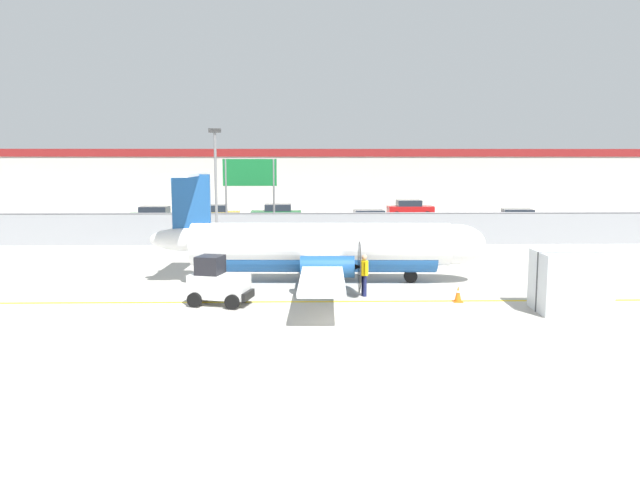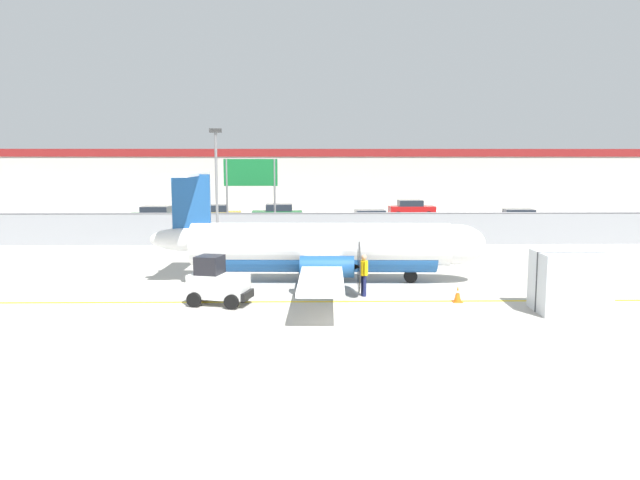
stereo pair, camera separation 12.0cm
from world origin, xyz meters
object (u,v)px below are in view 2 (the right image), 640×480
(commuter_airplane, at_px, (326,247))
(parked_car_5, at_px, (520,220))
(traffic_cone_near_left, at_px, (196,294))
(traffic_cone_near_right, at_px, (458,294))
(ground_crew_worker, at_px, (364,273))
(parked_car_3, at_px, (371,221))
(parked_car_0, at_px, (155,216))
(baggage_tug, at_px, (217,283))
(parked_car_4, at_px, (411,209))
(parked_car_2, at_px, (278,214))
(apron_light_pole, at_px, (216,180))
(highway_sign, at_px, (251,179))
(cargo_container, at_px, (570,282))
(parked_car_1, at_px, (215,214))

(commuter_airplane, distance_m, parked_car_5, 24.72)
(traffic_cone_near_left, height_order, traffic_cone_near_right, same)
(ground_crew_worker, xyz_separation_m, parked_car_3, (2.47, 21.64, -0.06))
(traffic_cone_near_right, bearing_deg, parked_car_0, 124.34)
(baggage_tug, height_order, parked_car_4, baggage_tug)
(parked_car_2, xyz_separation_m, apron_light_pole, (-2.82, -15.60, 3.41))
(commuter_airplane, xyz_separation_m, parked_car_5, (15.30, 19.40, -0.71))
(parked_car_2, xyz_separation_m, highway_sign, (-1.27, -10.56, 3.24))
(parked_car_3, distance_m, apron_light_pole, 14.29)
(parked_car_4, bearing_deg, parked_car_0, -164.26)
(commuter_airplane, bearing_deg, baggage_tug, -133.97)
(ground_crew_worker, bearing_deg, parked_car_0, -70.69)
(cargo_container, distance_m, highway_sign, 24.22)
(parked_car_2, bearing_deg, highway_sign, 82.25)
(traffic_cone_near_left, distance_m, apron_light_pole, 13.72)
(parked_car_1, height_order, parked_car_5, same)
(parked_car_2, bearing_deg, parked_car_3, 139.17)
(parked_car_0, height_order, parked_car_2, same)
(parked_car_5, bearing_deg, baggage_tug, -124.35)
(traffic_cone_near_right, height_order, parked_car_3, parked_car_3)
(apron_light_pole, bearing_deg, parked_car_1, 99.00)
(parked_car_1, height_order, parked_car_3, same)
(parked_car_2, bearing_deg, parked_car_4, -159.10)
(traffic_cone_near_left, xyz_separation_m, parked_car_2, (1.77, 28.69, 0.58))
(parked_car_2, bearing_deg, traffic_cone_near_right, 105.30)
(parked_car_5, height_order, apron_light_pole, apron_light_pole)
(traffic_cone_near_left, relative_size, highway_sign, 0.12)
(commuter_airplane, bearing_deg, parked_car_3, 80.12)
(commuter_airplane, xyz_separation_m, parked_car_1, (-8.59, 24.31, -0.71))
(traffic_cone_near_left, xyz_separation_m, highway_sign, (0.50, 18.13, 3.83))
(baggage_tug, bearing_deg, parked_car_0, 123.08)
(parked_car_0, bearing_deg, apron_light_pole, 120.71)
(baggage_tug, relative_size, parked_car_1, 0.59)
(commuter_airplane, distance_m, parked_car_3, 19.28)
(parked_car_3, bearing_deg, traffic_cone_near_right, -90.54)
(baggage_tug, height_order, traffic_cone_near_left, baggage_tug)
(ground_crew_worker, height_order, parked_car_4, same)
(traffic_cone_near_right, distance_m, parked_car_0, 32.34)
(commuter_airplane, bearing_deg, parked_car_2, 99.57)
(commuter_airplane, height_order, parked_car_4, commuter_airplane)
(parked_car_1, height_order, parked_car_4, same)
(baggage_tug, distance_m, parked_car_3, 24.45)
(parked_car_5, bearing_deg, traffic_cone_near_right, -108.46)
(cargo_container, relative_size, parked_car_2, 0.58)
(parked_car_3, height_order, parked_car_4, same)
(parked_car_0, xyz_separation_m, parked_car_1, (4.65, 1.54, 0.00))
(parked_car_5, bearing_deg, parked_car_2, 168.72)
(ground_crew_worker, distance_m, parked_car_2, 28.18)
(parked_car_5, bearing_deg, apron_light_pole, -149.70)
(parked_car_4, bearing_deg, baggage_tug, -113.02)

